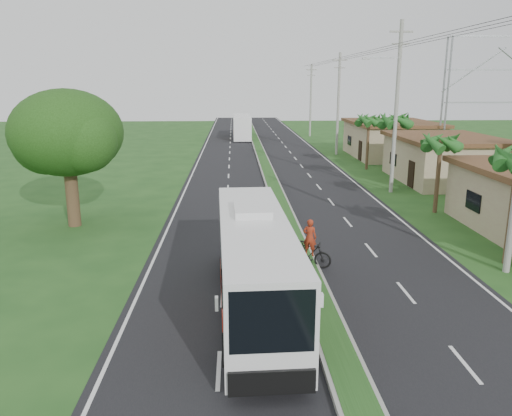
{
  "coord_description": "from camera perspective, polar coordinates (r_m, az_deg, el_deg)",
  "views": [
    {
      "loc": [
        -3.01,
        -17.41,
        7.79
      ],
      "look_at": [
        -1.95,
        6.44,
        1.8
      ],
      "focal_mm": 35.0,
      "sensor_mm": 36.0,
      "label": 1
    }
  ],
  "objects": [
    {
      "name": "motorcyclist",
      "position": [
        21.73,
        6.12,
        -4.87
      ],
      "size": [
        2.01,
        1.22,
        2.17
      ],
      "rotation": [
        0.0,
        0.0,
        -0.38
      ],
      "color": "black",
      "rests_on": "ground"
    },
    {
      "name": "median_strip",
      "position": [
        38.31,
        2.02,
        2.5
      ],
      "size": [
        1.2,
        160.0,
        0.18
      ],
      "color": "gray",
      "rests_on": "ground"
    },
    {
      "name": "billboard_lattice",
      "position": [
        53.61,
        25.84,
        11.68
      ],
      "size": [
        10.18,
        1.18,
        12.07
      ],
      "color": "gray",
      "rests_on": "ground"
    },
    {
      "name": "shop_far",
      "position": [
        56.36,
        15.18,
        7.63
      ],
      "size": [
        8.6,
        11.6,
        3.82
      ],
      "color": "tan",
      "rests_on": "ground"
    },
    {
      "name": "utility_pole_c",
      "position": [
        56.63,
        9.38,
        11.76
      ],
      "size": [
        1.6,
        0.28,
        11.0
      ],
      "color": "gray",
      "rests_on": "ground"
    },
    {
      "name": "lane_edge_right",
      "position": [
        39.43,
        11.78,
        2.39
      ],
      "size": [
        0.12,
        160.0,
        0.01
      ],
      "primitive_type": "cube",
      "color": "silver",
      "rests_on": "ground"
    },
    {
      "name": "palm_verge_c",
      "position": [
        38.37,
        15.61,
        9.59
      ],
      "size": [
        2.4,
        2.4,
        5.85
      ],
      "color": "#473321",
      "rests_on": "ground"
    },
    {
      "name": "palm_verge_d",
      "position": [
        47.16,
        12.78,
        9.8
      ],
      "size": [
        2.4,
        2.4,
        5.25
      ],
      "color": "#473321",
      "rests_on": "ground"
    },
    {
      "name": "utility_pole_b",
      "position": [
        37.25,
        15.72,
        11.21
      ],
      "size": [
        3.2,
        0.28,
        12.0
      ],
      "color": "gray",
      "rests_on": "ground"
    },
    {
      "name": "ground",
      "position": [
        19.31,
        6.74,
        -9.81
      ],
      "size": [
        180.0,
        180.0,
        0.0
      ],
      "primitive_type": "plane",
      "color": "#1F481A",
      "rests_on": "ground"
    },
    {
      "name": "palm_verge_b",
      "position": [
        32.1,
        20.38,
        7.08
      ],
      "size": [
        2.4,
        2.4,
        5.05
      ],
      "color": "#473321",
      "rests_on": "ground"
    },
    {
      "name": "shade_tree",
      "position": [
        29.03,
        -21.0,
        7.7
      ],
      "size": [
        6.3,
        6.0,
        7.54
      ],
      "color": "#473321",
      "rests_on": "ground"
    },
    {
      "name": "coach_bus_main",
      "position": [
        17.28,
        -0.2,
        -5.66
      ],
      "size": [
        2.68,
        11.06,
        3.55
      ],
      "rotation": [
        0.0,
        0.0,
        0.04
      ],
      "color": "silver",
      "rests_on": "ground"
    },
    {
      "name": "lane_edge_left",
      "position": [
        38.39,
        -8.01,
        2.24
      ],
      "size": [
        0.12,
        160.0,
        0.01
      ],
      "primitive_type": "cube",
      "color": "silver",
      "rests_on": "ground"
    },
    {
      "name": "coach_bus_far",
      "position": [
        73.11,
        -1.61,
        9.41
      ],
      "size": [
        2.5,
        11.17,
        3.25
      ],
      "rotation": [
        0.0,
        0.0,
        -0.0
      ],
      "color": "white",
      "rests_on": "ground"
    },
    {
      "name": "shop_mid",
      "position": [
        43.33,
        20.69,
        5.31
      ],
      "size": [
        7.6,
        10.6,
        3.67
      ],
      "color": "tan",
      "rests_on": "ground"
    },
    {
      "name": "utility_pole_d",
      "position": [
        76.32,
        6.28,
        12.22
      ],
      "size": [
        1.6,
        0.28,
        10.5
      ],
      "color": "gray",
      "rests_on": "ground"
    },
    {
      "name": "road_asphalt",
      "position": [
        38.33,
        2.02,
        2.36
      ],
      "size": [
        14.0,
        160.0,
        0.02
      ],
      "primitive_type": "cube",
      "color": "black",
      "rests_on": "ground"
    }
  ]
}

